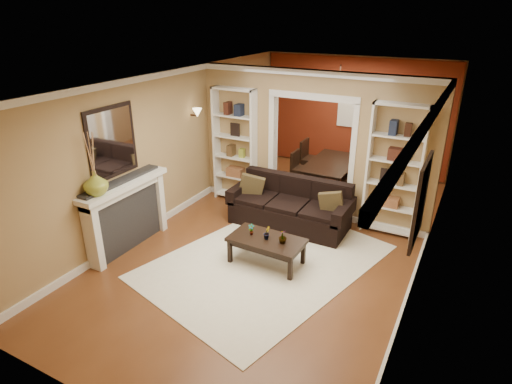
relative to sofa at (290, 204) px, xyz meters
The scene contains 30 objects.
floor 0.63m from the sofa, 79.25° to the right, with size 8.00×8.00×0.00m, color brown.
ceiling 2.32m from the sofa, 79.25° to the right, with size 8.00×8.00×0.00m, color white.
wall_back 3.67m from the sofa, 88.62° to the left, with size 8.00×8.00×0.00m, color tan.
wall_front 4.55m from the sofa, 88.90° to the right, with size 8.00×8.00×0.00m, color tan.
wall_left 2.40m from the sofa, 168.26° to the right, with size 8.00×8.00×0.00m, color tan.
wall_right 2.55m from the sofa, 10.91° to the right, with size 8.00×8.00×0.00m, color tan.
partition_wall 1.19m from the sofa, 83.50° to the left, with size 4.50×0.15×2.70m, color tan.
red_back_panel 3.63m from the sofa, 88.61° to the left, with size 4.44×0.04×2.64m, color maroon.
dining_window 3.66m from the sofa, 88.59° to the left, with size 0.78×0.03×0.98m, color #8CA5CC.
area_rug 1.39m from the sofa, 82.24° to the right, with size 2.61×3.66×0.01m, color white.
sofa is the anchor object (origin of this frame).
pillow_left 0.80m from the sofa, behind, with size 0.44×0.13×0.44m, color brown.
pillow_right 0.80m from the sofa, ahead, with size 0.39×0.11×0.39m, color brown.
coffee_table 1.37m from the sofa, 81.33° to the right, with size 1.14×0.62×0.43m, color black.
plant_left 1.34m from the sofa, 92.68° to the right, with size 0.10×0.06×0.18m, color #336626.
plant_center 1.36m from the sofa, 81.33° to the right, with size 0.11×0.09×0.20m, color #336626.
plant_right 1.42m from the sofa, 70.62° to the right, with size 0.12×0.12×0.21m, color #336626.
bookshelf_left 1.73m from the sofa, 158.40° to the left, with size 0.90×0.30×2.30m, color white.
bookshelf_right 1.88m from the sofa, 19.53° to the left, with size 0.90×0.30×2.30m, color white.
fireplace 2.80m from the sofa, 135.79° to the right, with size 0.32×1.70×1.16m, color white.
vase 3.32m from the sofa, 128.85° to the right, with size 0.35×0.35×0.37m, color olive.
mirror 3.21m from the sofa, 137.72° to the right, with size 0.03×0.95×1.10m, color silver.
wall_sconce 2.50m from the sofa, behind, with size 0.18×0.18×0.22m, color #FFE0A5.
framed_art 2.94m from the sofa, 32.28° to the right, with size 0.04×0.85×1.05m, color black.
dining_table 2.09m from the sofa, 86.99° to the left, with size 0.95×1.71×0.60m, color black.
dining_chair_nw 1.84m from the sofa, 103.85° to the left, with size 0.42×0.42×0.85m, color black.
dining_chair_ne 1.90m from the sofa, 69.72° to the left, with size 0.41×0.41×0.83m, color black.
dining_chair_sw 2.43m from the sofa, 100.46° to the left, with size 0.47×0.47×0.95m, color black.
dining_chair_se 2.48m from the sofa, 74.54° to the left, with size 0.40×0.40×0.80m, color black.
chandelier 2.76m from the sofa, 87.83° to the left, with size 0.50×0.50×0.30m, color #3B231B.
Camera 1 is at (2.66, -6.02, 3.66)m, focal length 30.00 mm.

